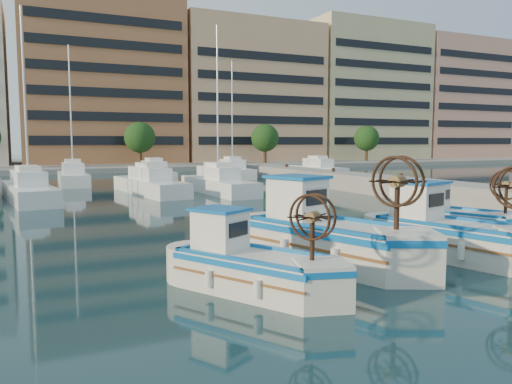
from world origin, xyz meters
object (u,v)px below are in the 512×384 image
Objects in this scene: fishing_boat_c at (447,231)px; fishing_boat_d at (454,218)px; fishing_boat_b at (328,234)px; fishing_boat_a at (250,264)px.

fishing_boat_d is at bearing 25.08° from fishing_boat_c.
fishing_boat_d is (6.68, 1.67, -0.17)m from fishing_boat_b.
fishing_boat_b is 3.92m from fishing_boat_c.
fishing_boat_c is (7.01, 0.75, 0.13)m from fishing_boat_a.
fishing_boat_c reaches higher than fishing_boat_d.
fishing_boat_d is (9.85, 3.19, 0.04)m from fishing_boat_a.
fishing_boat_d is (2.84, 2.44, -0.09)m from fishing_boat_c.
fishing_boat_a is 0.84× the size of fishing_boat_c.
fishing_boat_b is 6.89m from fishing_boat_d.
fishing_boat_c is (3.84, -0.77, -0.08)m from fishing_boat_b.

